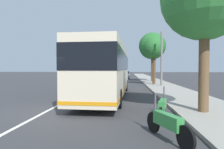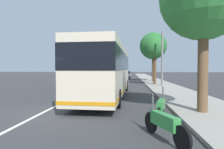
# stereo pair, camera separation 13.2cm
# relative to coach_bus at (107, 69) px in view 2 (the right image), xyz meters

# --- Properties ---
(ground_plane) EXTENTS (220.00, 220.00, 0.00)m
(ground_plane) POSITION_rel_coach_bus_xyz_m (-4.90, 2.40, -2.04)
(ground_plane) COLOR #38383A
(sidewalk_curb) EXTENTS (110.00, 3.60, 0.14)m
(sidewalk_curb) POSITION_rel_coach_bus_xyz_m (5.10, -5.40, -1.97)
(sidewalk_curb) COLOR #9E998E
(sidewalk_curb) RESTS_ON ground
(lane_divider_line) EXTENTS (110.00, 0.16, 0.01)m
(lane_divider_line) POSITION_rel_coach_bus_xyz_m (5.10, 2.40, -2.04)
(lane_divider_line) COLOR silver
(lane_divider_line) RESTS_ON ground
(coach_bus) EXTENTS (12.12, 2.97, 3.54)m
(coach_bus) POSITION_rel_coach_bus_xyz_m (0.00, 0.00, 0.00)
(coach_bus) COLOR beige
(coach_bus) RESTS_ON ground
(motorcycle_nearest_curb) EXTENTS (2.01, 0.94, 1.27)m
(motorcycle_nearest_curb) POSITION_rel_coach_bus_xyz_m (-8.20, -2.58, -1.56)
(motorcycle_nearest_curb) COLOR black
(motorcycle_nearest_curb) RESTS_ON ground
(motorcycle_angled) EXTENTS (2.09, 0.64, 1.23)m
(motorcycle_angled) POSITION_rel_coach_bus_xyz_m (-5.55, -2.93, -1.58)
(motorcycle_angled) COLOR black
(motorcycle_angled) RESTS_ON ground
(car_behind_bus) EXTENTS (4.80, 2.18, 1.55)m
(car_behind_bus) POSITION_rel_coach_bus_xyz_m (26.00, -0.84, -1.31)
(car_behind_bus) COLOR gray
(car_behind_bus) RESTS_ON ground
(car_oncoming) EXTENTS (4.29, 2.01, 1.60)m
(car_oncoming) POSITION_rel_coach_bus_xyz_m (18.55, 0.27, -1.28)
(car_oncoming) COLOR silver
(car_oncoming) RESTS_ON ground
(roadside_tree_mid_block) EXTENTS (2.65, 2.65, 6.03)m
(roadside_tree_mid_block) POSITION_rel_coach_bus_xyz_m (10.74, -4.77, 2.59)
(roadside_tree_mid_block) COLOR brown
(roadside_tree_mid_block) RESTS_ON ground
(roadside_tree_far_block) EXTENTS (4.13, 4.13, 7.63)m
(roadside_tree_far_block) POSITION_rel_coach_bus_xyz_m (16.39, -5.23, 3.49)
(roadside_tree_far_block) COLOR brown
(roadside_tree_far_block) RESTS_ON ground
(utility_pole) EXTENTS (0.23, 0.23, 6.17)m
(utility_pole) POSITION_rel_coach_bus_xyz_m (8.22, -5.25, 1.04)
(utility_pole) COLOR slate
(utility_pole) RESTS_ON ground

